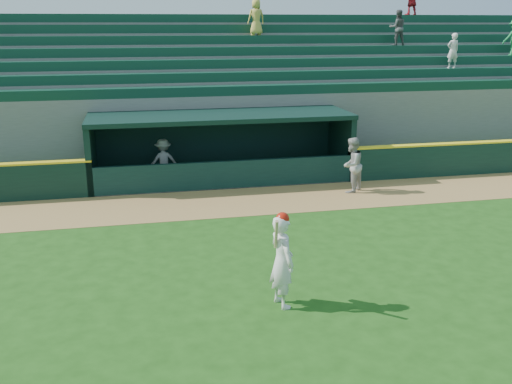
# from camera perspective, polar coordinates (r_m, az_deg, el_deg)

# --- Properties ---
(ground) EXTENTS (120.00, 120.00, 0.00)m
(ground) POSITION_cam_1_polar(r_m,az_deg,el_deg) (14.02, 1.37, -6.93)
(ground) COLOR #1C4812
(ground) RESTS_ON ground
(warning_track) EXTENTS (40.00, 3.00, 0.01)m
(warning_track) POSITION_cam_1_polar(r_m,az_deg,el_deg) (18.53, -2.12, -1.00)
(warning_track) COLOR olive
(warning_track) RESTS_ON ground
(dugout_player_front) EXTENTS (1.16, 1.15, 1.90)m
(dugout_player_front) POSITION_cam_1_polar(r_m,az_deg,el_deg) (19.68, 9.54, 2.68)
(dugout_player_front) COLOR #9D9E98
(dugout_player_front) RESTS_ON ground
(dugout_player_inside) EXTENTS (1.11, 0.73, 1.61)m
(dugout_player_inside) POSITION_cam_1_polar(r_m,az_deg,el_deg) (20.88, -9.25, 3.09)
(dugout_player_inside) COLOR #9C9D98
(dugout_player_inside) RESTS_ON ground
(dugout) EXTENTS (9.40, 2.80, 2.46)m
(dugout) POSITION_cam_1_polar(r_m,az_deg,el_deg) (21.16, -3.62, 4.98)
(dugout) COLOR slate
(dugout) RESTS_ON ground
(stands) EXTENTS (34.50, 6.25, 7.50)m
(stands) POSITION_cam_1_polar(r_m,az_deg,el_deg) (25.46, -5.21, 9.28)
(stands) COLOR slate
(stands) RESTS_ON ground
(batter_at_plate) EXTENTS (0.63, 0.88, 2.03)m
(batter_at_plate) POSITION_cam_1_polar(r_m,az_deg,el_deg) (11.57, 2.61, -6.80)
(batter_at_plate) COLOR silver
(batter_at_plate) RESTS_ON ground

